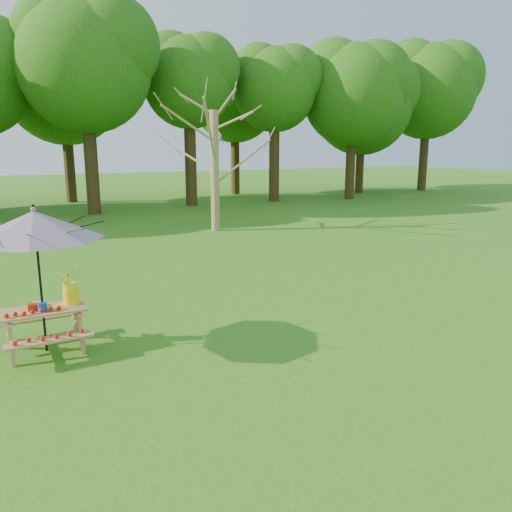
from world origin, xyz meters
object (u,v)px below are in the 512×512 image
picnic_table (45,331)px  patio_umbrella (35,225)px  flower_bucket (70,285)px  bare_tree (213,57)px

picnic_table → patio_umbrella: size_ratio=0.58×
picnic_table → flower_bucket: size_ratio=2.39×
bare_tree → flower_bucket: bare_tree is taller
picnic_table → flower_bucket: bearing=10.7°
bare_tree → flower_bucket: size_ratio=18.39×
bare_tree → picnic_table: (-7.06, -9.16, -5.85)m
bare_tree → picnic_table: 12.96m
flower_bucket → patio_umbrella: bearing=-169.7°
bare_tree → picnic_table: bare_tree is taller
patio_umbrella → picnic_table: bearing=-95.2°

